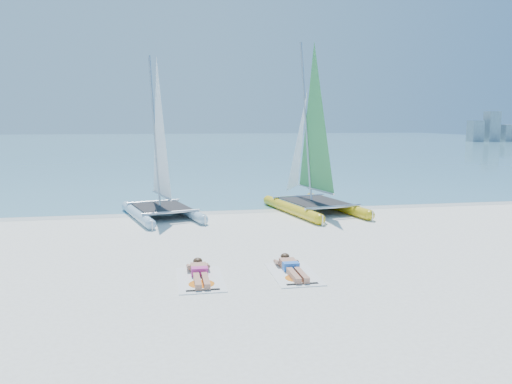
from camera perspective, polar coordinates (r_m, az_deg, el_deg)
ground at (r=14.30m, az=2.42°, el=-5.92°), size 140.00×140.00×0.00m
sea at (r=76.66m, az=-8.18°, el=5.49°), size 140.00×115.00×0.01m
wet_sand_strip at (r=19.58m, az=-1.17°, el=-2.06°), size 140.00×1.40×0.01m
distant_skyline at (r=94.52m, az=26.66°, el=6.38°), size 14.00×2.00×5.00m
catamaran_blue at (r=18.34m, az=-10.93°, el=2.80°), size 3.21×4.85×6.07m
catamaran_yellow at (r=19.45m, az=6.07°, el=4.12°), size 3.29×5.43×6.73m
towel_a at (r=11.22m, az=-6.38°, el=-9.89°), size 1.00×1.85×0.02m
sunbather_a at (r=11.37m, az=-6.46°, el=-9.07°), size 0.37×1.73×0.26m
towel_b at (r=11.57m, az=4.30°, el=-9.31°), size 1.00×1.85×0.02m
sunbather_b at (r=11.71m, az=4.06°, el=-8.53°), size 0.37×1.73×0.26m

